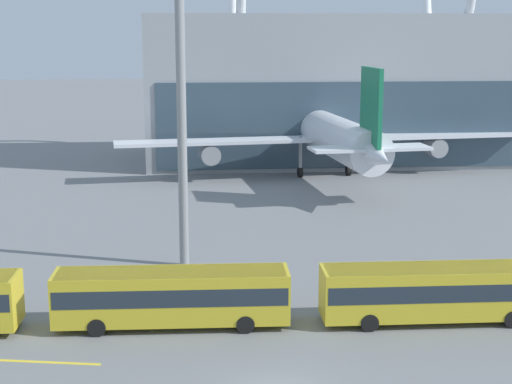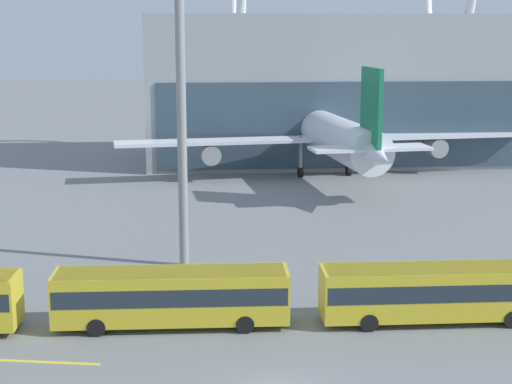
# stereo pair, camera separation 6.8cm
# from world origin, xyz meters

# --- Properties ---
(airliner_at_gate_far) EXTENTS (46.00, 41.86, 12.74)m
(airliner_at_gate_far) POSITION_xyz_m (10.60, 52.74, 4.94)
(airliner_at_gate_far) COLOR silver
(airliner_at_gate_far) RESTS_ON ground_plane
(shuttle_bus_2) EXTENTS (12.97, 2.97, 3.18)m
(shuttle_bus_2) POSITION_xyz_m (-5.04, 8.80, 1.88)
(shuttle_bus_2) COLOR gold
(shuttle_bus_2) RESTS_ON ground_plane
(shuttle_bus_3) EXTENTS (12.95, 2.87, 3.18)m
(shuttle_bus_3) POSITION_xyz_m (9.73, 8.38, 1.88)
(shuttle_bus_3) COLOR gold
(shuttle_bus_3) RESTS_ON ground_plane
(floodlight_mast) EXTENTS (2.16, 2.16, 25.65)m
(floodlight_mast) POSITION_xyz_m (-4.50, 20.15, 15.07)
(floodlight_mast) COLOR gray
(floodlight_mast) RESTS_ON ground_plane
(lane_stripe_1) EXTENTS (8.62, 1.80, 0.01)m
(lane_stripe_1) POSITION_xyz_m (-12.74, 4.76, 0.00)
(lane_stripe_1) COLOR yellow
(lane_stripe_1) RESTS_ON ground_plane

